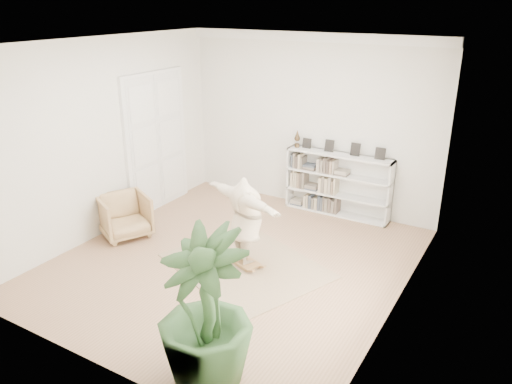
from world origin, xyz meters
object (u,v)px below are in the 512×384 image
armchair (125,216)px  houseplant (204,311)px  rocker_board (246,263)px  person (246,218)px  bookshelf (338,185)px

armchair → houseplant: (3.59, -2.38, 0.57)m
armchair → rocker_board: (2.57, 0.14, -0.33)m
person → bookshelf: bearing=-77.3°
bookshelf → armchair: bookshelf is taller
person → houseplant: bearing=134.0°
bookshelf → person: (-0.47, -2.84, 0.24)m
person → houseplant: houseplant is taller
armchair → houseplant: size_ratio=0.45×
bookshelf → rocker_board: bearing=-99.4°
rocker_board → houseplant: bearing=-46.0°
armchair → person: person is taller
armchair → rocker_board: bearing=-59.6°
bookshelf → houseplant: size_ratio=1.13×
rocker_board → person: bearing=155.3°
armchair → rocker_board: size_ratio=1.50×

